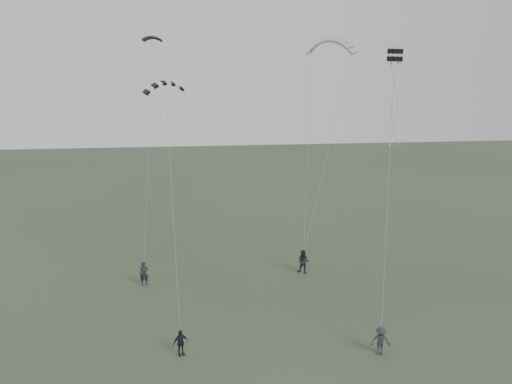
{
  "coord_description": "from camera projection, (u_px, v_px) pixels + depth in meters",
  "views": [
    {
      "loc": [
        -2.44,
        -26.15,
        15.33
      ],
      "look_at": [
        1.2,
        5.14,
        7.24
      ],
      "focal_mm": 35.0,
      "sensor_mm": 36.0,
      "label": 1
    }
  ],
  "objects": [
    {
      "name": "flyer_center",
      "position": [
        180.0,
        343.0,
        26.92
      ],
      "size": [
        0.94,
        0.71,
        1.48
      ],
      "primitive_type": "imported",
      "rotation": [
        0.0,
        0.0,
        0.47
      ],
      "color": "black",
      "rests_on": "ground"
    },
    {
      "name": "ground",
      "position": [
        246.0,
        334.0,
        29.24
      ],
      "size": [
        140.0,
        140.0,
        0.0
      ],
      "primitive_type": "plane",
      "color": "#35402B",
      "rests_on": "ground"
    },
    {
      "name": "flyer_far",
      "position": [
        381.0,
        341.0,
        26.96
      ],
      "size": [
        1.15,
        0.8,
        1.62
      ],
      "primitive_type": "imported",
      "rotation": [
        0.0,
        0.0,
        -0.2
      ],
      "color": "#2A292E",
      "rests_on": "ground"
    },
    {
      "name": "flyer_left",
      "position": [
        144.0,
        274.0,
        35.49
      ],
      "size": [
        0.69,
        0.51,
        1.74
      ],
      "primitive_type": "imported",
      "rotation": [
        0.0,
        0.0,
        0.16
      ],
      "color": "black",
      "rests_on": "ground"
    },
    {
      "name": "kite_dark_small",
      "position": [
        152.0,
        38.0,
        34.08
      ],
      "size": [
        1.48,
        1.02,
        0.59
      ],
      "primitive_type": null,
      "rotation": [
        0.38,
        0.0,
        0.37
      ],
      "color": "black",
      "rests_on": "flyer_left"
    },
    {
      "name": "kite_striped",
      "position": [
        166.0,
        83.0,
        28.9
      ],
      "size": [
        2.68,
        1.55,
        1.15
      ],
      "primitive_type": null,
      "rotation": [
        0.21,
        0.0,
        0.3
      ],
      "color": "black",
      "rests_on": "flyer_center"
    },
    {
      "name": "kite_box",
      "position": [
        395.0,
        55.0,
        29.88
      ],
      "size": [
        0.89,
        0.9,
        0.75
      ],
      "primitive_type": null,
      "rotation": [
        0.04,
        0.0,
        0.43
      ],
      "color": "black",
      "rests_on": "flyer_far"
    },
    {
      "name": "kite_pale_large",
      "position": [
        331.0,
        40.0,
        37.97
      ],
      "size": [
        4.0,
        3.31,
        1.81
      ],
      "primitive_type": null,
      "rotation": [
        0.33,
        0.0,
        -0.6
      ],
      "color": "#9EA1A3",
      "rests_on": "flyer_right"
    },
    {
      "name": "flyer_right",
      "position": [
        303.0,
        262.0,
        37.49
      ],
      "size": [
        1.11,
        1.02,
        1.83
      ],
      "primitive_type": "imported",
      "rotation": [
        0.0,
        0.0,
        -0.48
      ],
      "color": "black",
      "rests_on": "ground"
    }
  ]
}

